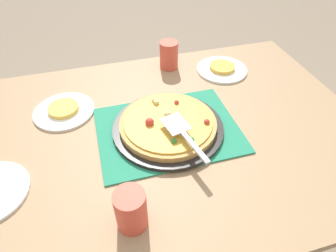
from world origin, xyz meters
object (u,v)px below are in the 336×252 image
object	(u,v)px
served_slice_left	(63,108)
pizza_pan	(168,127)
cup_far	(169,55)
pizza	(168,123)
served_slice_right	(222,67)
plate_far_right	(222,70)
cup_near	(131,210)
plate_near_left	(64,111)
pizza_server	(183,133)

from	to	relation	value
served_slice_left	pizza_pan	bearing A→B (deg)	150.02
served_slice_left	cup_far	size ratio (longest dim) A/B	0.92
pizza	served_slice_right	size ratio (longest dim) A/B	3.00
plate_far_right	cup_far	world-z (taller)	cup_far
pizza_pan	plate_far_right	xyz separation A→B (m)	(-0.33, -0.31, -0.01)
pizza_pan	pizza	bearing A→B (deg)	-126.99
served_slice_right	cup_near	world-z (taller)	cup_near
pizza_pan	cup_near	world-z (taller)	cup_near
pizza	plate_near_left	world-z (taller)	pizza
plate_near_left	pizza_server	size ratio (longest dim) A/B	0.94
served_slice_left	cup_near	world-z (taller)	cup_near
plate_far_right	served_slice_right	size ratio (longest dim) A/B	2.00
pizza_pan	pizza_server	distance (m)	0.11
served_slice_left	cup_near	bearing A→B (deg)	107.67
pizza	cup_far	xyz separation A→B (m)	(-0.12, -0.40, 0.03)
plate_far_right	served_slice_left	world-z (taller)	served_slice_left
plate_far_right	pizza_server	world-z (taller)	pizza_server
pizza	cup_near	size ratio (longest dim) A/B	2.75
pizza	served_slice_left	size ratio (longest dim) A/B	3.00
plate_near_left	served_slice_right	world-z (taller)	served_slice_right
plate_far_right	cup_near	size ratio (longest dim) A/B	1.83
served_slice_left	pizza_server	size ratio (longest dim) A/B	0.47
plate_near_left	plate_far_right	world-z (taller)	same
served_slice_right	cup_near	xyz separation A→B (m)	(0.52, 0.62, 0.04)
pizza_pan	served_slice_left	bearing A→B (deg)	-29.98
served_slice_right	pizza_server	bearing A→B (deg)	52.06
plate_near_left	plate_far_right	distance (m)	0.69
pizza_pan	pizza_server	world-z (taller)	pizza_server
pizza	cup_far	size ratio (longest dim) A/B	2.75
served_slice_left	cup_near	xyz separation A→B (m)	(-0.16, 0.51, 0.04)
pizza_pan	plate_far_right	size ratio (longest dim) A/B	1.73
served_slice_left	served_slice_right	bearing A→B (deg)	-171.01
pizza_server	plate_far_right	bearing A→B (deg)	-127.94
pizza	pizza_server	size ratio (longest dim) A/B	1.41
pizza_server	plate_near_left	bearing A→B (deg)	-38.78
cup_near	pizza_pan	bearing A→B (deg)	-120.46
served_slice_right	pizza	bearing A→B (deg)	42.43
plate_far_right	pizza_pan	bearing A→B (deg)	42.44
plate_far_right	plate_near_left	bearing A→B (deg)	8.99
served_slice_left	cup_far	bearing A→B (deg)	-156.52
served_slice_left	served_slice_right	xyz separation A→B (m)	(-0.68, -0.11, 0.00)
pizza_pan	cup_near	xyz separation A→B (m)	(0.18, 0.31, 0.05)
served_slice_right	pizza_server	size ratio (longest dim) A/B	0.47
served_slice_right	plate_near_left	bearing A→B (deg)	8.99
plate_near_left	cup_far	bearing A→B (deg)	-156.52
served_slice_right	cup_far	size ratio (longest dim) A/B	0.92
plate_near_left	cup_near	world-z (taller)	cup_near
served_slice_left	pizza_server	xyz separation A→B (m)	(-0.37, 0.29, 0.05)
pizza	served_slice_right	bearing A→B (deg)	-137.57
cup_near	cup_far	distance (m)	0.77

